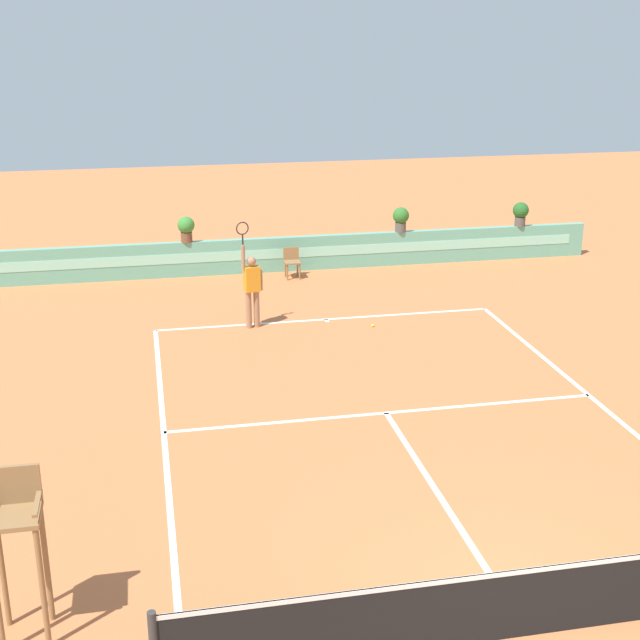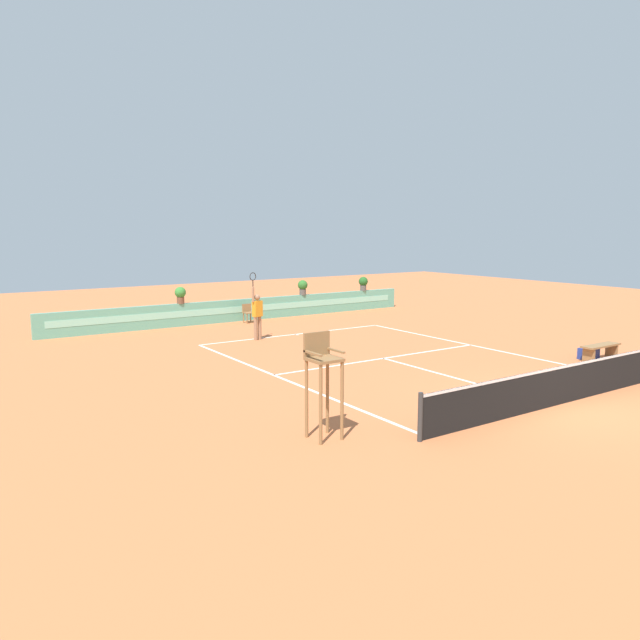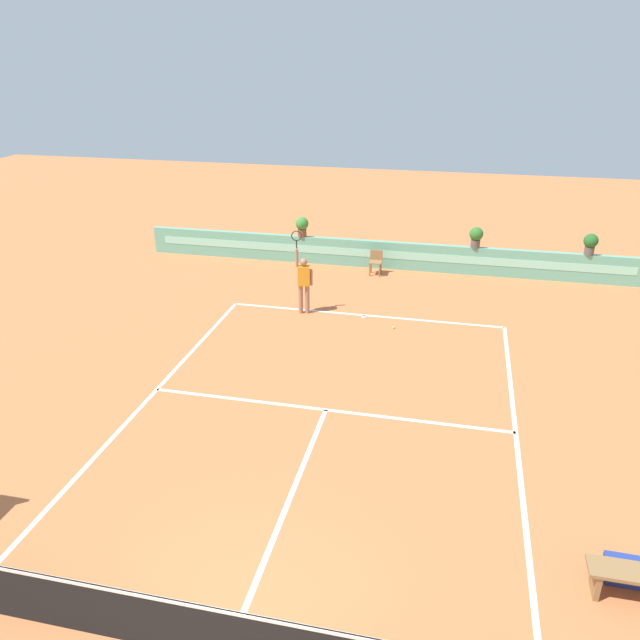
% 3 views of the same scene
% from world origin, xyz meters
% --- Properties ---
extents(ground_plane, '(60.00, 60.00, 0.00)m').
position_xyz_m(ground_plane, '(0.00, 6.00, 0.00)').
color(ground_plane, '#C66B3D').
extents(court_lines, '(8.32, 11.94, 0.01)m').
position_xyz_m(court_lines, '(0.00, 6.72, 0.00)').
color(court_lines, white).
rests_on(court_lines, ground).
extents(net, '(8.92, 0.10, 1.00)m').
position_xyz_m(net, '(0.00, 0.00, 0.51)').
color(net, '#333333').
rests_on(net, ground).
extents(back_wall_barrier, '(18.00, 0.21, 1.00)m').
position_xyz_m(back_wall_barrier, '(0.00, 16.39, 0.50)').
color(back_wall_barrier, '#60A88E').
rests_on(back_wall_barrier, ground).
extents(umpire_chair, '(0.60, 0.60, 2.14)m').
position_xyz_m(umpire_chair, '(-5.89, 1.26, 1.34)').
color(umpire_chair, olive).
rests_on(umpire_chair, ground).
extents(ball_kid_chair, '(0.44, 0.44, 0.85)m').
position_xyz_m(ball_kid_chair, '(-0.19, 15.66, 0.48)').
color(ball_kid_chair, olive).
rests_on(ball_kid_chair, ground).
extents(bench_courtside, '(1.60, 0.44, 0.51)m').
position_xyz_m(bench_courtside, '(5.64, 2.31, 0.38)').
color(bench_courtside, olive).
rests_on(bench_courtside, ground).
extents(gear_bag, '(0.71, 0.37, 0.36)m').
position_xyz_m(gear_bag, '(5.53, 2.65, 0.18)').
color(gear_bag, navy).
rests_on(gear_bag, ground).
extents(tennis_player, '(0.61, 0.30, 2.58)m').
position_xyz_m(tennis_player, '(-1.83, 11.68, 1.05)').
color(tennis_player, '#9E7051').
rests_on(tennis_player, ground).
extents(tennis_ball_near_baseline, '(0.07, 0.07, 0.07)m').
position_xyz_m(tennis_ball_near_baseline, '(0.98, 11.14, 0.03)').
color(tennis_ball_near_baseline, '#CCE033').
rests_on(tennis_ball_near_baseline, ground).
extents(potted_plant_right, '(0.48, 0.48, 0.72)m').
position_xyz_m(potted_plant_right, '(3.18, 16.39, 1.41)').
color(potted_plant_right, '#514C47').
rests_on(potted_plant_right, back_wall_barrier).
extents(potted_plant_left, '(0.48, 0.48, 0.72)m').
position_xyz_m(potted_plant_left, '(-3.06, 16.39, 1.41)').
color(potted_plant_left, brown).
rests_on(potted_plant_left, back_wall_barrier).
extents(potted_plant_far_right, '(0.48, 0.48, 0.72)m').
position_xyz_m(potted_plant_far_right, '(6.93, 16.39, 1.41)').
color(potted_plant_far_right, '#514C47').
rests_on(potted_plant_far_right, back_wall_barrier).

